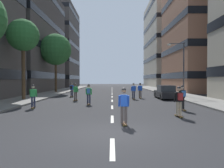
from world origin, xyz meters
name	(u,v)px	position (x,y,z in m)	size (l,w,h in m)	color
ground_plane	(112,94)	(0.00, 23.06, 0.00)	(138.39, 138.39, 0.00)	#28282B
sidewalk_left	(56,92)	(-9.12, 25.95, 0.07)	(3.85, 63.43, 0.14)	gray
sidewalk_right	(168,92)	(9.12, 25.95, 0.07)	(3.85, 63.43, 0.14)	gray
lane_markings	(112,94)	(0.00, 23.00, 0.00)	(0.16, 52.20, 0.01)	silver
building_left_mid	(6,39)	(-19.51, 30.81, 9.59)	(17.06, 21.12, 19.00)	#4C4744
building_left_far	(47,47)	(-19.51, 55.33, 11.74)	(17.06, 17.70, 23.29)	#4C4744
building_right_mid	(218,0)	(19.51, 30.81, 16.67)	(17.06, 16.65, 33.16)	#9E6B51
building_right_far	(177,44)	(19.51, 55.33, 12.71)	(17.06, 21.77, 25.25)	#BCB29E
parked_car_near	(166,93)	(6.00, 15.14, 0.70)	(1.82, 4.40, 1.52)	black
street_tree_near	(56,50)	(-9.12, 25.91, 6.98)	(5.03, 5.03, 9.38)	#4C3823
street_tree_mid	(23,36)	(-9.12, 13.25, 6.63)	(3.25, 3.25, 8.19)	#4C3823
streetlamp_right	(181,63)	(8.37, 17.37, 4.14)	(2.13, 0.30, 6.50)	#3F3F44
skater_0	(133,90)	(2.35, 14.66, 0.98)	(0.55, 0.92, 1.78)	brown
skater_1	(124,104)	(0.56, 1.49, 0.98)	(0.55, 0.91, 1.78)	brown
skater_2	(72,89)	(-5.07, 18.07, 1.02)	(0.56, 0.92, 1.78)	brown
skater_3	(75,91)	(-3.72, 12.97, 0.98)	(0.57, 0.92, 1.78)	brown
skater_4	(89,93)	(-2.02, 9.61, 1.02)	(0.53, 0.90, 1.78)	brown
skater_5	(182,96)	(4.90, 6.15, 1.02)	(0.57, 0.92, 1.78)	brown
skater_6	(33,95)	(-5.95, 7.33, 0.98)	(0.56, 0.92, 1.78)	brown
skater_7	(179,100)	(3.86, 3.56, 1.02)	(0.55, 0.92, 1.78)	brown
skater_8	(140,90)	(3.25, 15.97, 0.98)	(0.55, 0.91, 1.78)	brown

